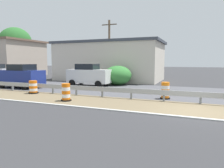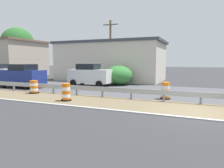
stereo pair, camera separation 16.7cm
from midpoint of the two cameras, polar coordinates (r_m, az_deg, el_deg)
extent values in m
plane|color=#333335|center=(10.95, 22.46, -7.20)|extent=(160.00, 160.00, 0.00)
cube|color=#706047|center=(11.50, 22.48, -6.54)|extent=(3.53, 120.00, 0.01)
cube|color=#4C4C51|center=(17.10, 22.61, -2.44)|extent=(7.84, 120.00, 0.00)
cube|color=#ADADA8|center=(9.69, 22.40, -8.91)|extent=(0.20, 120.00, 0.11)
cube|color=#999EA3|center=(12.90, 23.78, -2.77)|extent=(0.08, 43.99, 0.32)
cube|color=slate|center=(13.01, 23.73, -3.59)|extent=(0.12, 0.12, 0.70)
cube|color=slate|center=(13.13, 14.55, -3.16)|extent=(0.12, 0.12, 0.70)
cube|color=slate|center=(13.58, 5.76, -2.67)|extent=(0.12, 0.12, 0.70)
cube|color=slate|center=(14.32, -2.29, -2.17)|extent=(0.12, 0.12, 0.70)
cube|color=slate|center=(15.32, -9.41, -1.69)|extent=(0.12, 0.12, 0.70)
cube|color=slate|center=(16.52, -15.58, -1.26)|extent=(0.12, 0.12, 0.70)
cube|color=slate|center=(17.89, -20.86, -0.87)|extent=(0.12, 0.12, 0.70)
cube|color=slate|center=(19.39, -25.35, -0.54)|extent=(0.12, 0.12, 0.70)
cylinder|color=orange|center=(13.99, 14.87, -3.58)|extent=(0.52, 0.52, 0.22)
cylinder|color=white|center=(13.96, 14.90, -2.68)|extent=(0.52, 0.52, 0.22)
cylinder|color=orange|center=(13.92, 14.93, -1.78)|extent=(0.52, 0.52, 0.22)
cylinder|color=white|center=(13.90, 14.95, -0.88)|extent=(0.52, 0.52, 0.22)
cylinder|color=orange|center=(13.87, 14.98, 0.03)|extent=(0.52, 0.52, 0.22)
cylinder|color=black|center=(14.00, 14.87, -3.86)|extent=(0.65, 0.65, 0.08)
cylinder|color=orange|center=(13.22, -12.23, -4.09)|extent=(0.52, 0.52, 0.22)
cylinder|color=white|center=(13.19, -12.26, -3.16)|extent=(0.52, 0.52, 0.22)
cylinder|color=orange|center=(13.15, -12.28, -2.22)|extent=(0.52, 0.52, 0.22)
cylinder|color=white|center=(13.12, -12.30, -1.28)|extent=(0.52, 0.52, 0.22)
cylinder|color=orange|center=(13.10, -12.32, -0.33)|extent=(0.52, 0.52, 0.22)
cylinder|color=black|center=(13.24, -12.23, -4.38)|extent=(0.65, 0.65, 0.08)
cylinder|color=orange|center=(16.97, -20.49, -2.09)|extent=(0.60, 0.60, 0.20)
cylinder|color=white|center=(16.95, -20.52, -1.43)|extent=(0.60, 0.60, 0.20)
cylinder|color=orange|center=(16.92, -20.54, -0.76)|extent=(0.60, 0.60, 0.20)
cylinder|color=white|center=(16.90, -20.57, -0.10)|extent=(0.60, 0.60, 0.20)
cylinder|color=orange|center=(16.88, -20.59, 0.57)|extent=(0.60, 0.60, 0.20)
cylinder|color=black|center=(16.98, -20.48, -2.28)|extent=(0.75, 0.75, 0.08)
cylinder|color=black|center=(29.16, -25.82, 1.50)|extent=(0.24, 0.65, 0.64)
cylinder|color=black|center=(27.98, -28.48, 1.19)|extent=(0.24, 0.65, 0.64)
cube|color=silver|center=(20.80, -5.88, 2.23)|extent=(1.76, 4.38, 1.33)
cube|color=black|center=(20.84, -6.33, 4.82)|extent=(1.57, 2.02, 0.56)
cylinder|color=black|center=(20.98, -1.28, 0.48)|extent=(0.23, 0.64, 0.64)
cylinder|color=black|center=(19.43, -3.38, -0.01)|extent=(0.23, 0.64, 0.64)
cylinder|color=black|center=(22.32, -8.02, 0.77)|extent=(0.23, 0.64, 0.64)
cylinder|color=black|center=(20.87, -10.47, 0.34)|extent=(0.23, 0.64, 0.64)
cube|color=navy|center=(20.94, -23.41, 1.75)|extent=(1.96, 4.19, 1.32)
cube|color=black|center=(20.77, -23.20, 4.32)|extent=(1.76, 1.93, 0.56)
cylinder|color=black|center=(21.38, -27.78, -0.15)|extent=(0.22, 0.64, 0.64)
cylinder|color=black|center=(22.66, -24.02, 0.36)|extent=(0.22, 0.64, 0.64)
cylinder|color=black|center=(19.34, -22.53, -0.52)|extent=(0.22, 0.64, 0.64)
cylinder|color=black|center=(20.75, -18.75, 0.07)|extent=(0.22, 0.64, 0.64)
cube|color=beige|center=(26.96, -0.08, 6.04)|extent=(7.05, 13.01, 4.63)
cube|color=#3D424C|center=(27.06, -0.08, 11.27)|extent=(7.33, 13.53, 0.30)
cube|color=#AD9E8E|center=(40.94, -28.54, 6.05)|extent=(8.56, 14.23, 5.57)
cylinder|color=brown|center=(23.98, -0.23, 8.94)|extent=(0.24, 0.24, 7.10)
cube|color=brown|center=(24.31, -0.23, 16.14)|extent=(0.12, 1.80, 0.10)
ellipsoid|color=#337533|center=(21.45, 2.09, 2.43)|extent=(2.87, 2.87, 2.00)
cylinder|color=brown|center=(37.36, -24.33, 4.78)|extent=(0.36, 0.36, 3.60)
ellipsoid|color=#286028|center=(37.49, -24.60, 10.61)|extent=(5.03, 5.03, 4.53)
camera|label=1|loc=(0.08, -89.64, 0.04)|focal=32.99mm
camera|label=2|loc=(0.08, 90.36, -0.04)|focal=32.99mm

